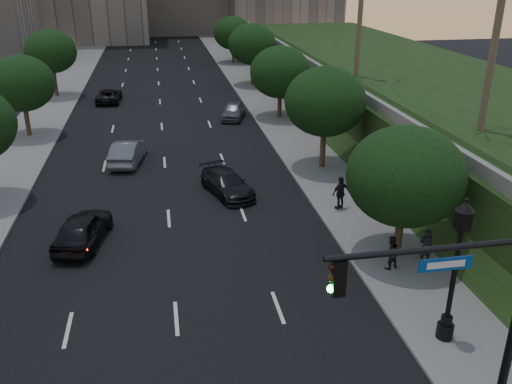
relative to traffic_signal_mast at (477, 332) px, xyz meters
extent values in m
cube|color=black|center=(-7.72, 32.10, -3.66)|extent=(16.00, 140.00, 0.02)
cube|color=slate|center=(2.53, 32.10, -3.60)|extent=(4.50, 140.00, 0.15)
cube|color=slate|center=(-17.97, 32.10, -3.60)|extent=(4.50, 140.00, 0.15)
cube|color=black|center=(14.28, 30.10, -1.67)|extent=(18.00, 90.00, 4.00)
cube|color=slate|center=(5.78, 30.10, 0.68)|extent=(0.35, 90.00, 0.70)
cylinder|color=#38281C|center=(2.58, 10.10, -2.24)|extent=(0.36, 0.36, 2.86)
ellipsoid|color=black|center=(2.58, 10.10, 0.36)|extent=(5.20, 5.20, 4.42)
cylinder|color=#38281C|center=(2.58, 22.10, -2.07)|extent=(0.36, 0.36, 3.21)
ellipsoid|color=black|center=(2.58, 22.10, 0.85)|extent=(5.20, 5.20, 4.42)
cylinder|color=#38281C|center=(2.58, 35.10, -2.24)|extent=(0.36, 0.36, 2.86)
ellipsoid|color=black|center=(2.58, 35.10, 0.36)|extent=(5.20, 5.20, 4.42)
cylinder|color=#38281C|center=(2.58, 49.10, -2.07)|extent=(0.36, 0.36, 3.21)
ellipsoid|color=black|center=(2.58, 49.10, 0.85)|extent=(5.20, 5.20, 4.42)
cylinder|color=#38281C|center=(2.58, 64.10, -2.24)|extent=(0.36, 0.36, 2.86)
ellipsoid|color=black|center=(2.58, 64.10, 0.36)|extent=(5.20, 5.20, 4.42)
cylinder|color=#38281C|center=(-18.02, 33.10, -2.18)|extent=(0.36, 0.36, 2.99)
ellipsoid|color=black|center=(-18.02, 33.10, 0.54)|extent=(5.00, 5.00, 4.25)
cylinder|color=#38281C|center=(-18.02, 47.10, -2.04)|extent=(0.36, 0.36, 3.26)
ellipsoid|color=black|center=(-18.02, 47.10, 0.92)|extent=(5.00, 5.00, 4.25)
cylinder|color=#4C4233|center=(9.78, 16.10, 6.33)|extent=(0.40, 0.40, 12.00)
cylinder|color=black|center=(-1.61, 0.00, 2.63)|extent=(5.40, 0.16, 0.16)
cube|color=black|center=(-3.91, 0.00, 2.08)|extent=(0.32, 0.22, 0.95)
sphere|color=black|center=(-4.09, 0.00, 2.41)|extent=(0.20, 0.20, 0.20)
sphere|color=#3F2B0A|center=(-4.09, 0.00, 2.11)|extent=(0.20, 0.20, 0.20)
sphere|color=#19F24C|center=(-4.09, 0.00, 1.81)|extent=(0.20, 0.20, 0.20)
cube|color=#0B4393|center=(-1.21, 0.00, 2.18)|extent=(1.40, 0.05, 0.35)
cylinder|color=black|center=(1.75, 4.08, -3.32)|extent=(0.60, 0.60, 0.70)
cylinder|color=black|center=(1.75, 4.08, -2.82)|extent=(0.40, 0.40, 0.40)
cylinder|color=black|center=(1.75, 4.08, -0.87)|extent=(0.18, 0.18, 3.60)
cube|color=black|center=(1.75, 4.08, 1.18)|extent=(0.42, 0.42, 0.70)
cone|color=black|center=(1.75, 4.08, 1.68)|extent=(0.64, 0.64, 0.35)
sphere|color=black|center=(1.75, 4.08, 1.88)|extent=(0.14, 0.14, 0.14)
imported|color=black|center=(-11.86, 14.04, -2.88)|extent=(2.82, 4.97, 1.59)
imported|color=#5A5E63|center=(-10.14, 25.49, -2.88)|extent=(2.52, 5.03, 1.58)
imported|color=black|center=(-12.62, 43.95, -3.02)|extent=(2.43, 4.83, 1.31)
imported|color=black|center=(-4.20, 18.88, -2.99)|extent=(3.24, 5.06, 1.36)
imported|color=#57585E|center=(-1.44, 35.62, -2.95)|extent=(2.90, 4.59, 1.45)
imported|color=black|center=(3.47, 9.16, -2.70)|extent=(0.63, 0.44, 1.65)
imported|color=black|center=(1.71, 8.96, -2.74)|extent=(0.89, 0.77, 1.57)
imported|color=black|center=(1.59, 15.42, -2.58)|extent=(1.19, 0.83, 1.88)
camera|label=1|loc=(-7.78, -10.42, 8.91)|focal=38.00mm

